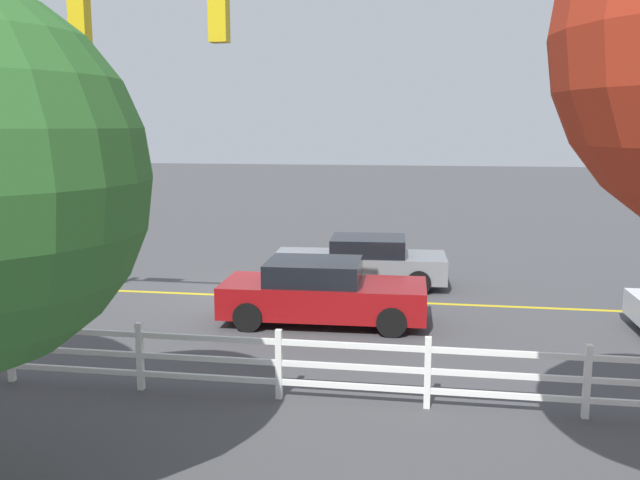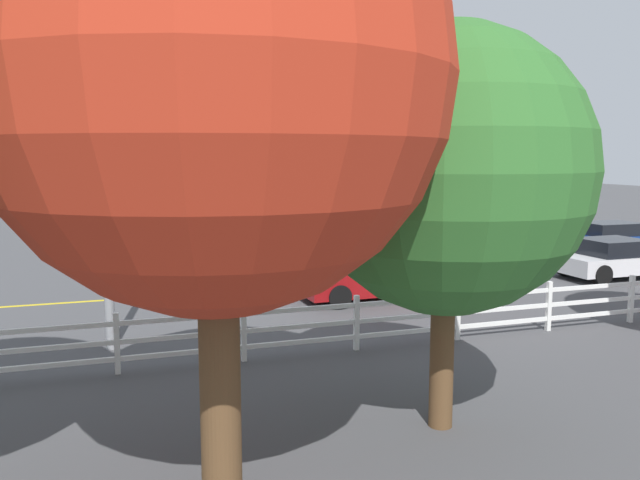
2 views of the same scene
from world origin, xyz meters
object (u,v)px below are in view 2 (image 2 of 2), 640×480
at_px(car_0, 605,240).
at_px(car_1, 615,259).
at_px(tree_1, 446,171).
at_px(tree_0, 214,79).
at_px(car_2, 347,255).
at_px(car_3, 377,274).

bearing_deg(car_0, car_1, 51.88).
bearing_deg(tree_1, tree_0, 17.27).
relative_size(car_2, tree_0, 0.64).
bearing_deg(tree_0, car_1, -146.29).
bearing_deg(tree_1, car_2, -104.20).
height_order(car_0, car_1, car_0).
bearing_deg(car_1, tree_0, -147.33).
height_order(car_1, car_3, car_3).
distance_m(car_0, car_1, 4.91).
height_order(car_0, tree_1, tree_1).
height_order(car_0, car_2, car_2).
bearing_deg(car_1, tree_1, -143.17).
bearing_deg(car_1, car_3, -178.84).
xyz_separation_m(car_3, tree_0, (6.01, 9.42, 4.15)).
distance_m(car_3, tree_0, 11.92).
height_order(car_3, tree_0, tree_0).
bearing_deg(tree_1, car_3, -107.06).
relative_size(car_0, car_1, 1.21).
xyz_separation_m(car_0, car_3, (11.65, 4.18, 0.03)).
distance_m(car_0, tree_1, 19.20).
xyz_separation_m(car_0, tree_0, (17.66, 13.60, 4.18)).
xyz_separation_m(car_0, car_1, (3.05, 3.85, -0.02)).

